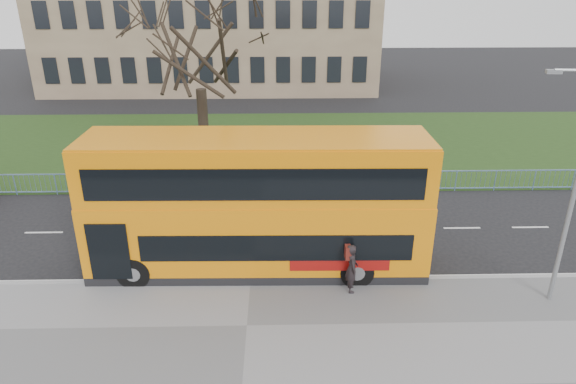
{
  "coord_description": "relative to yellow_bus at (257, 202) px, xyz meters",
  "views": [
    {
      "loc": [
        0.98,
        -17.15,
        10.23
      ],
      "look_at": [
        1.4,
        1.0,
        2.42
      ],
      "focal_mm": 32.0,
      "sensor_mm": 36.0,
      "label": 1
    }
  ],
  "objects": [
    {
      "name": "yellow_bus",
      "position": [
        0.0,
        0.0,
        0.0
      ],
      "size": [
        12.07,
        3.06,
        5.04
      ],
      "rotation": [
        0.0,
        0.0,
        -0.01
      ],
      "color": "orange",
      "rests_on": "ground"
    },
    {
      "name": "grass_verge",
      "position": [
        -0.27,
        14.81,
        -2.66
      ],
      "size": [
        80.0,
        15.4,
        0.08
      ],
      "primitive_type": "cube",
      "color": "#213A15",
      "rests_on": "ground"
    },
    {
      "name": "pedestrian",
      "position": [
        3.22,
        -1.76,
        -1.7
      ],
      "size": [
        0.45,
        0.66,
        1.77
      ],
      "primitive_type": "imported",
      "rotation": [
        0.0,
        0.0,
        1.61
      ],
      "color": "black",
      "rests_on": "pavement"
    },
    {
      "name": "guard_railing",
      "position": [
        -0.27,
        7.11,
        -2.15
      ],
      "size": [
        40.0,
        0.12,
        1.1
      ],
      "primitive_type": null,
      "color": "#698DBC",
      "rests_on": "ground"
    },
    {
      "name": "bare_tree",
      "position": [
        -3.27,
        10.51,
        2.68
      ],
      "size": [
        7.43,
        7.43,
        10.61
      ],
      "primitive_type": null,
      "color": "black",
      "rests_on": "grass_verge"
    },
    {
      "name": "civic_building",
      "position": [
        -5.27,
        35.51,
        4.3
      ],
      "size": [
        30.0,
        15.0,
        14.0
      ],
      "primitive_type": "cube",
      "color": "#7D664F",
      "rests_on": "ground"
    },
    {
      "name": "street_lamp",
      "position": [
        9.75,
        -2.39,
        1.6
      ],
      "size": [
        1.62,
        0.33,
        7.63
      ],
      "rotation": [
        0.0,
        0.0,
        -0.11
      ],
      "color": "gray",
      "rests_on": "pavement"
    },
    {
      "name": "kerb",
      "position": [
        -0.27,
        -1.04,
        -2.63
      ],
      "size": [
        80.0,
        0.2,
        0.14
      ],
      "primitive_type": "cube",
      "color": "gray",
      "rests_on": "ground"
    },
    {
      "name": "ground",
      "position": [
        -0.27,
        0.51,
        -2.7
      ],
      "size": [
        120.0,
        120.0,
        0.0
      ],
      "primitive_type": "plane",
      "color": "black",
      "rests_on": "ground"
    }
  ]
}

